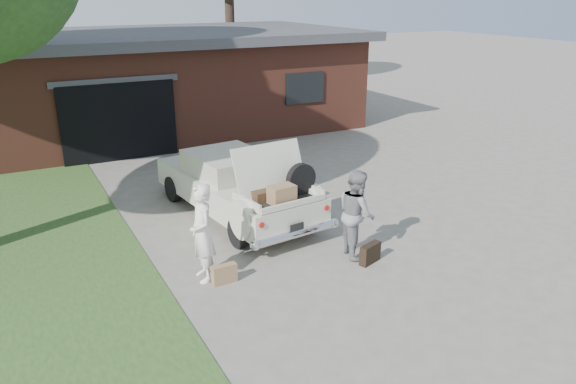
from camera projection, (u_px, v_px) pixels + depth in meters
name	position (u px, v px, depth m)	size (l,w,h in m)	color
ground	(303.00, 259.00, 10.21)	(90.00, 90.00, 0.00)	gray
house	(168.00, 79.00, 19.62)	(12.80, 7.80, 3.30)	brown
sedan	(236.00, 185.00, 12.01)	(2.29, 4.76, 1.85)	beige
woman_left	(202.00, 233.00, 9.22)	(0.61, 0.40, 1.68)	white
woman_right	(357.00, 213.00, 10.13)	(0.79, 0.61, 1.62)	gray
suitcase_left	(224.00, 274.00, 9.31)	(0.42, 0.13, 0.33)	#A07851
suitcase_right	(370.00, 253.00, 10.01)	(0.46, 0.15, 0.36)	black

